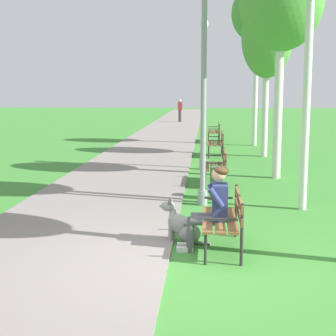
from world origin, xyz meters
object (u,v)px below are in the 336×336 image
object	(u,v)px
pedestrian_distant	(180,111)
lamp_post_near	(204,89)
dog_grey	(182,226)
birch_tree_fifth	(257,15)
park_bench_near	(226,216)
park_bench_far	(217,142)
person_seated_on_near_bench	(212,205)
birch_tree_third	(282,0)
litter_bin	(218,183)
birch_tree_fourth	(267,38)
park_bench_furthest	(215,131)
park_bench_mid	(217,164)
lamp_post_mid	(203,93)

from	to	relation	value
pedestrian_distant	lamp_post_near	bearing A→B (deg)	-86.07
dog_grey	birch_tree_fifth	size ratio (longest dim) A/B	0.13
park_bench_near	park_bench_far	bearing A→B (deg)	89.55
person_seated_on_near_bench	birch_tree_third	xyz separation A→B (m)	(1.77, 6.39, 3.91)
person_seated_on_near_bench	litter_bin	xyz separation A→B (m)	(0.17, 3.60, -0.33)
birch_tree_fourth	litter_bin	bearing A→B (deg)	-103.63
park_bench_furthest	person_seated_on_near_bench	world-z (taller)	person_seated_on_near_bench
dog_grey	litter_bin	size ratio (longest dim) A/B	1.17
birch_tree_third	birch_tree_fourth	distance (m)	4.52
park_bench_mid	birch_tree_third	distance (m)	4.49
birch_tree_third	pedestrian_distant	distance (m)	23.88
litter_bin	lamp_post_near	bearing A→B (deg)	-119.08
park_bench_near	lamp_post_mid	bearing A→B (deg)	92.94
birch_tree_fourth	park_bench_mid	bearing A→B (deg)	-107.61
lamp_post_mid	litter_bin	distance (m)	4.58
dog_grey	lamp_post_near	bearing A→B (deg)	83.85
birch_tree_fifth	litter_bin	world-z (taller)	birch_tree_fifth
park_bench_mid	birch_tree_third	bearing A→B (deg)	33.28
park_bench_far	litter_bin	bearing A→B (deg)	-90.93
park_bench_furthest	birch_tree_fourth	xyz separation A→B (m)	(1.64, -4.97, 3.55)
birch_tree_third	litter_bin	xyz separation A→B (m)	(-1.60, -2.79, -4.24)
park_bench_far	litter_bin	distance (m)	7.22
park_bench_near	birch_tree_third	xyz separation A→B (m)	(1.56, 6.33, 4.07)
birch_tree_fifth	park_bench_near	bearing A→B (deg)	-96.79
park_bench_mid	dog_grey	bearing A→B (deg)	-97.17
person_seated_on_near_bench	litter_bin	distance (m)	3.62
park_bench_near	birch_tree_third	world-z (taller)	birch_tree_third
person_seated_on_near_bench	park_bench_near	bearing A→B (deg)	15.59
birch_tree_fourth	birch_tree_fifth	world-z (taller)	birch_tree_fifth
birch_tree_fourth	birch_tree_fifth	bearing A→B (deg)	90.31
park_bench_far	birch_tree_fifth	size ratio (longest dim) A/B	0.23
person_seated_on_near_bench	pedestrian_distant	world-z (taller)	pedestrian_distant
park_bench_mid	birch_tree_third	xyz separation A→B (m)	(1.59, 1.04, 4.07)
birch_tree_fifth	park_bench_far	bearing A→B (deg)	-114.16
park_bench_far	birch_tree_fourth	world-z (taller)	birch_tree_fourth
park_bench_far	birch_tree_third	xyz separation A→B (m)	(1.48, -4.42, 4.07)
person_seated_on_near_bench	birch_tree_fifth	world-z (taller)	birch_tree_fifth
lamp_post_near	lamp_post_mid	distance (m)	4.76
dog_grey	birch_tree_third	bearing A→B (deg)	69.87
lamp_post_near	birch_tree_fourth	size ratio (longest dim) A/B	0.83
lamp_post_near	birch_tree_fifth	xyz separation A→B (m)	(2.08, 11.44, 2.99)
lamp_post_mid	birch_tree_third	world-z (taller)	birch_tree_third
pedestrian_distant	dog_grey	bearing A→B (deg)	-86.98
lamp_post_mid	litter_bin	xyz separation A→B (m)	(0.36, -4.16, -1.89)
park_bench_far	park_bench_near	bearing A→B (deg)	-90.45
lamp_post_mid	birch_tree_third	size ratio (longest dim) A/B	0.73
person_seated_on_near_bench	lamp_post_mid	bearing A→B (deg)	91.39
park_bench_furthest	lamp_post_near	distance (m)	12.98
birch_tree_fifth	park_bench_furthest	bearing A→B (deg)	139.15
person_seated_on_near_bench	dog_grey	world-z (taller)	person_seated_on_near_bench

